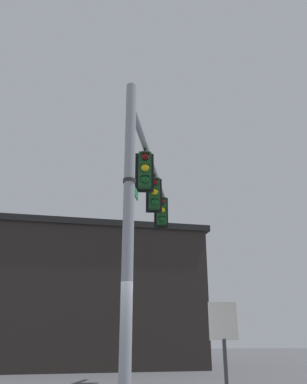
% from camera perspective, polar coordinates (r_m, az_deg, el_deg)
% --- Properties ---
extents(signal_pole, '(0.25, 0.25, 7.30)m').
position_cam_1_polar(signal_pole, '(8.47, -3.72, -5.27)').
color(signal_pole, gray).
rests_on(signal_pole, ground).
extents(mast_arm, '(1.77, 7.18, 0.18)m').
position_cam_1_polar(mast_arm, '(12.90, -0.16, 3.73)').
color(mast_arm, gray).
extents(traffic_light_nearest_pole, '(0.54, 0.49, 1.31)m').
position_cam_1_polar(traffic_light_nearest_pole, '(11.17, -1.28, 3.26)').
color(traffic_light_nearest_pole, black).
extents(traffic_light_mid_inner, '(0.54, 0.49, 1.31)m').
position_cam_1_polar(traffic_light_mid_inner, '(12.99, 0.13, -0.20)').
color(traffic_light_mid_inner, black).
extents(traffic_light_mid_outer, '(0.54, 0.49, 1.31)m').
position_cam_1_polar(traffic_light_mid_outer, '(14.86, 1.18, -2.80)').
color(traffic_light_mid_outer, black).
extents(street_name_sign, '(0.39, 1.17, 0.22)m').
position_cam_1_polar(street_name_sign, '(9.07, -3.20, 0.94)').
color(street_name_sign, '#147238').
extents(storefront_building, '(11.71, 7.90, 6.56)m').
position_cam_1_polar(storefront_building, '(20.63, -9.28, -14.88)').
color(storefront_building, '#282321').
rests_on(storefront_building, ground).
extents(historical_marker, '(0.60, 0.08, 2.13)m').
position_cam_1_polar(historical_marker, '(8.69, 10.28, -20.35)').
color(historical_marker, '#333333').
rests_on(historical_marker, ground).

